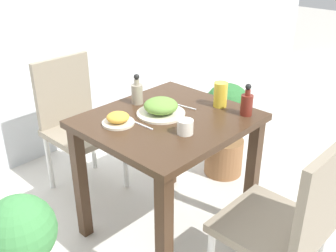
% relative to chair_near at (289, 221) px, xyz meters
% --- Properties ---
extents(ground_plane, '(16.00, 16.00, 0.00)m').
position_rel_chair_near_xyz_m(ground_plane, '(0.04, 0.74, -0.49)').
color(ground_plane, beige).
extents(dining_table, '(0.82, 0.74, 0.73)m').
position_rel_chair_near_xyz_m(dining_table, '(0.04, 0.74, 0.10)').
color(dining_table, '#3D2819').
rests_on(dining_table, ground_plane).
extents(chair_near, '(0.42, 0.42, 0.88)m').
position_rel_chair_near_xyz_m(chair_near, '(0.00, 0.00, 0.00)').
color(chair_near, gray).
rests_on(chair_near, ground_plane).
extents(chair_far, '(0.42, 0.42, 0.88)m').
position_rel_chair_near_xyz_m(chair_far, '(-0.02, 1.50, 0.00)').
color(chair_far, gray).
rests_on(chair_far, ground_plane).
extents(food_plate, '(0.25, 0.25, 0.09)m').
position_rel_chair_near_xyz_m(food_plate, '(0.04, 0.79, 0.27)').
color(food_plate, beige).
rests_on(food_plate, dining_table).
extents(side_plate, '(0.16, 0.16, 0.06)m').
position_rel_chair_near_xyz_m(side_plate, '(-0.19, 0.86, 0.26)').
color(side_plate, beige).
rests_on(side_plate, dining_table).
extents(drink_cup, '(0.08, 0.08, 0.07)m').
position_rel_chair_near_xyz_m(drink_cup, '(-0.04, 0.55, 0.27)').
color(drink_cup, silver).
rests_on(drink_cup, dining_table).
extents(juice_glass, '(0.07, 0.07, 0.14)m').
position_rel_chair_near_xyz_m(juice_glass, '(0.34, 0.63, 0.30)').
color(juice_glass, gold).
rests_on(juice_glass, dining_table).
extents(sauce_bottle, '(0.06, 0.06, 0.17)m').
position_rel_chair_near_xyz_m(sauce_bottle, '(0.34, 0.46, 0.30)').
color(sauce_bottle, maroon).
rests_on(sauce_bottle, dining_table).
extents(condiment_bottle, '(0.06, 0.06, 0.17)m').
position_rel_chair_near_xyz_m(condiment_bottle, '(0.06, 0.99, 0.30)').
color(condiment_bottle, gray).
rests_on(condiment_bottle, dining_table).
extents(fork_utensil, '(0.01, 0.19, 0.00)m').
position_rel_chair_near_xyz_m(fork_utensil, '(-0.12, 0.79, 0.23)').
color(fork_utensil, silver).
rests_on(fork_utensil, dining_table).
extents(spoon_utensil, '(0.04, 0.19, 0.00)m').
position_rel_chair_near_xyz_m(spoon_utensil, '(0.20, 0.79, 0.23)').
color(spoon_utensil, silver).
rests_on(spoon_utensil, dining_table).
extents(potted_plant_left, '(0.30, 0.30, 0.64)m').
position_rel_chair_near_xyz_m(potted_plant_left, '(-0.80, 0.77, -0.11)').
color(potted_plant_left, brown).
rests_on(potted_plant_left, ground_plane).
extents(potted_plant_right, '(0.32, 0.32, 0.68)m').
position_rel_chair_near_xyz_m(potted_plant_right, '(0.76, 0.87, -0.12)').
color(potted_plant_right, brown).
rests_on(potted_plant_right, ground_plane).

